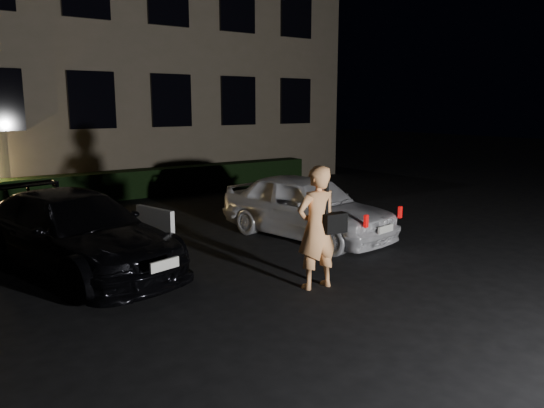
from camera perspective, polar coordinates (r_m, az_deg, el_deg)
ground at (r=7.94m, az=7.40°, el=-10.64°), size 80.00×80.00×0.00m
building at (r=21.20m, az=-22.75°, el=18.34°), size 20.00×8.11×12.00m
hedge at (r=16.83m, az=-17.83°, el=1.78°), size 15.00×0.70×0.85m
sedan at (r=9.81m, az=-20.34°, el=-2.89°), size 2.96×5.05×1.37m
hatch at (r=11.51m, az=3.71°, el=-0.24°), size 2.30×4.32×1.40m
man at (r=8.31m, az=4.89°, el=-2.52°), size 0.81×0.53×1.96m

